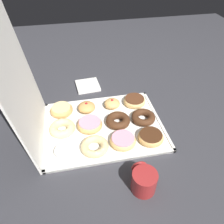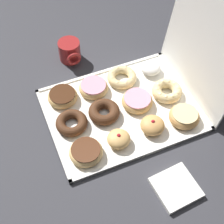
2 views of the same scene
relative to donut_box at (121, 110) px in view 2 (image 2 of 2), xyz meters
The scene contains 17 objects.
ground_plane 0.01m from the donut_box, ahead, with size 3.00×3.00×0.00m, color #333338.
donut_box is the anchor object (origin of this frame).
box_lid_open 0.42m from the donut_box, 90.00° to the left, with size 0.42×0.57×0.01m, color white.
chocolate_frosted_donut_0 0.23m from the donut_box, 124.66° to the right, with size 0.11×0.11×0.04m.
chocolate_cake_ring_donut_1 0.20m from the donut_box, 88.77° to the right, with size 0.12×0.12×0.04m.
chocolate_frosted_donut_2 0.23m from the donut_box, 54.90° to the right, with size 0.11×0.11×0.04m.
pink_frosted_donut_3 0.14m from the donut_box, 153.39° to the right, with size 0.11×0.11×0.04m.
chocolate_cake_ring_donut_4 0.07m from the donut_box, 87.05° to the right, with size 0.12×0.12×0.04m.
jelly_filled_donut_5 0.15m from the donut_box, 27.37° to the right, with size 0.08×0.08×0.05m.
cruller_donut_6 0.15m from the donut_box, 155.67° to the left, with size 0.12×0.12×0.03m.
pink_frosted_donut_7 0.07m from the donut_box, 93.68° to the left, with size 0.12×0.12×0.04m.
jelly_filled_donut_8 0.14m from the donut_box, 27.90° to the left, with size 0.09×0.09×0.05m.
powdered_filled_donut_9 0.23m from the donut_box, 125.21° to the left, with size 0.08×0.08×0.04m.
cruller_donut_10 0.19m from the donut_box, 89.58° to the left, with size 0.12×0.12×0.04m.
glazed_ring_donut_11 0.23m from the donut_box, 55.53° to the left, with size 0.11×0.11×0.04m.
coffee_mug 0.35m from the donut_box, 165.52° to the right, with size 0.11×0.09×0.09m.
napkin_stack 0.36m from the donut_box, ahead, with size 0.13×0.13×0.02m, color white.
Camera 2 is at (0.69, -0.33, 1.01)m, focal length 54.04 mm.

